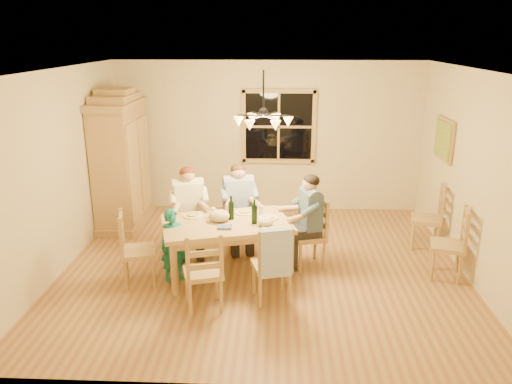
{
  "coord_description": "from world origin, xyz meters",
  "views": [
    {
      "loc": [
        0.19,
        -6.38,
        3.12
      ],
      "look_at": [
        -0.1,
        0.1,
        1.07
      ],
      "focal_mm": 35.0,
      "sensor_mm": 36.0,
      "label": 1
    }
  ],
  "objects_px": {
    "chair_end_left": "(139,262)",
    "dining_table": "(226,229)",
    "chair_far_left": "(190,235)",
    "chair_near_left": "(204,284)",
    "wine_bottle_b": "(254,211)",
    "chair_spare_front": "(446,256)",
    "wine_bottle_a": "(231,207)",
    "armoire": "(121,164)",
    "chair_end_right": "(308,246)",
    "adult_woman": "(188,200)",
    "adult_slate_man": "(309,209)",
    "adult_plaid_man": "(239,196)",
    "chair_spare_back": "(425,228)",
    "chair_far_right": "(239,230)",
    "chandelier": "(263,119)",
    "chair_near_right": "(271,277)",
    "child": "(174,245)"
  },
  "relations": [
    {
      "from": "adult_plaid_man",
      "to": "adult_slate_man",
      "type": "xyz_separation_m",
      "value": [
        1.01,
        -0.53,
        0.0
      ]
    },
    {
      "from": "chandelier",
      "to": "chair_near_left",
      "type": "xyz_separation_m",
      "value": [
        -0.66,
        -1.12,
        -1.77
      ]
    },
    {
      "from": "chair_near_right",
      "to": "adult_woman",
      "type": "height_order",
      "value": "adult_woman"
    },
    {
      "from": "adult_woman",
      "to": "adult_slate_man",
      "type": "height_order",
      "value": "same"
    },
    {
      "from": "chair_spare_front",
      "to": "armoire",
      "type": "bearing_deg",
      "value": 83.47
    },
    {
      "from": "adult_woman",
      "to": "armoire",
      "type": "bearing_deg",
      "value": -57.86
    },
    {
      "from": "adult_woman",
      "to": "chair_spare_front",
      "type": "xyz_separation_m",
      "value": [
        3.54,
        -0.59,
        -0.54
      ]
    },
    {
      "from": "chair_near_left",
      "to": "chair_end_left",
      "type": "bearing_deg",
      "value": 133.26
    },
    {
      "from": "adult_plaid_man",
      "to": "adult_slate_man",
      "type": "bearing_deg",
      "value": 136.64
    },
    {
      "from": "adult_slate_man",
      "to": "child",
      "type": "xyz_separation_m",
      "value": [
        -1.78,
        -0.51,
        -0.34
      ]
    },
    {
      "from": "chair_far_left",
      "to": "chair_spare_back",
      "type": "bearing_deg",
      "value": 170.96
    },
    {
      "from": "armoire",
      "to": "chair_far_left",
      "type": "xyz_separation_m",
      "value": [
        1.33,
        -1.21,
        -0.75
      ]
    },
    {
      "from": "chair_far_right",
      "to": "chair_end_right",
      "type": "bearing_deg",
      "value": 136.64
    },
    {
      "from": "chair_far_left",
      "to": "chair_near_left",
      "type": "height_order",
      "value": "same"
    },
    {
      "from": "dining_table",
      "to": "chair_spare_back",
      "type": "xyz_separation_m",
      "value": [
        2.93,
        1.05,
        -0.35
      ]
    },
    {
      "from": "armoire",
      "to": "wine_bottle_a",
      "type": "height_order",
      "value": "armoire"
    },
    {
      "from": "chair_far_left",
      "to": "adult_woman",
      "type": "distance_m",
      "value": 0.54
    },
    {
      "from": "adult_slate_man",
      "to": "chair_spare_back",
      "type": "height_order",
      "value": "adult_slate_man"
    },
    {
      "from": "armoire",
      "to": "wine_bottle_b",
      "type": "bearing_deg",
      "value": -39.08
    },
    {
      "from": "chair_far_left",
      "to": "wine_bottle_a",
      "type": "distance_m",
      "value": 1.06
    },
    {
      "from": "adult_woman",
      "to": "chair_spare_front",
      "type": "bearing_deg",
      "value": 154.92
    },
    {
      "from": "dining_table",
      "to": "wine_bottle_a",
      "type": "bearing_deg",
      "value": 60.96
    },
    {
      "from": "chair_spare_front",
      "to": "adult_plaid_man",
      "type": "bearing_deg",
      "value": 88.18
    },
    {
      "from": "adult_plaid_man",
      "to": "chair_spare_front",
      "type": "bearing_deg",
      "value": 148.8
    },
    {
      "from": "chair_end_left",
      "to": "dining_table",
      "type": "bearing_deg",
      "value": 90.0
    },
    {
      "from": "chair_near_left",
      "to": "wine_bottle_a",
      "type": "xyz_separation_m",
      "value": [
        0.25,
        0.97,
        0.62
      ]
    },
    {
      "from": "chair_end_right",
      "to": "chair_spare_front",
      "type": "distance_m",
      "value": 1.84
    },
    {
      "from": "adult_slate_man",
      "to": "wine_bottle_b",
      "type": "bearing_deg",
      "value": 99.29
    },
    {
      "from": "chair_far_left",
      "to": "wine_bottle_a",
      "type": "height_order",
      "value": "wine_bottle_a"
    },
    {
      "from": "wine_bottle_b",
      "to": "chair_spare_front",
      "type": "bearing_deg",
      "value": 1.91
    },
    {
      "from": "chandelier",
      "to": "chair_far_right",
      "type": "height_order",
      "value": "chandelier"
    },
    {
      "from": "wine_bottle_a",
      "to": "chair_far_right",
      "type": "bearing_deg",
      "value": 86.78
    },
    {
      "from": "adult_slate_man",
      "to": "chair_spare_back",
      "type": "bearing_deg",
      "value": -83.44
    },
    {
      "from": "chair_end_right",
      "to": "chair_end_left",
      "type": "bearing_deg",
      "value": 90.0
    },
    {
      "from": "chair_far_left",
      "to": "child",
      "type": "height_order",
      "value": "child"
    },
    {
      "from": "adult_slate_man",
      "to": "chair_spare_back",
      "type": "distance_m",
      "value": 2.04
    },
    {
      "from": "adult_plaid_man",
      "to": "wine_bottle_a",
      "type": "xyz_separation_m",
      "value": [
        -0.04,
        -0.74,
        0.08
      ]
    },
    {
      "from": "chair_far_left",
      "to": "wine_bottle_a",
      "type": "relative_size",
      "value": 3.0
    },
    {
      "from": "chair_near_right",
      "to": "chair_end_right",
      "type": "relative_size",
      "value": 1.0
    },
    {
      "from": "adult_slate_man",
      "to": "wine_bottle_a",
      "type": "bearing_deg",
      "value": 85.46
    },
    {
      "from": "armoire",
      "to": "chair_near_left",
      "type": "xyz_separation_m",
      "value": [
        1.76,
        -2.72,
        -0.75
      ]
    },
    {
      "from": "chair_far_right",
      "to": "chair_end_right",
      "type": "relative_size",
      "value": 1.0
    },
    {
      "from": "chair_far_left",
      "to": "chair_far_right",
      "type": "relative_size",
      "value": 1.0
    },
    {
      "from": "armoire",
      "to": "adult_plaid_man",
      "type": "height_order",
      "value": "armoire"
    },
    {
      "from": "chair_end_left",
      "to": "adult_woman",
      "type": "xyz_separation_m",
      "value": [
        0.5,
        0.95,
        0.54
      ]
    },
    {
      "from": "armoire",
      "to": "dining_table",
      "type": "xyz_separation_m",
      "value": [
        1.94,
        -1.85,
        -0.4
      ]
    },
    {
      "from": "chair_near_left",
      "to": "adult_woman",
      "type": "xyz_separation_m",
      "value": [
        -0.42,
        1.51,
        0.54
      ]
    },
    {
      "from": "wine_bottle_b",
      "to": "chandelier",
      "type": "bearing_deg",
      "value": 70.31
    },
    {
      "from": "chandelier",
      "to": "adult_woman",
      "type": "distance_m",
      "value": 1.69
    },
    {
      "from": "chair_end_right",
      "to": "chair_spare_front",
      "type": "relative_size",
      "value": 1.0
    }
  ]
}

